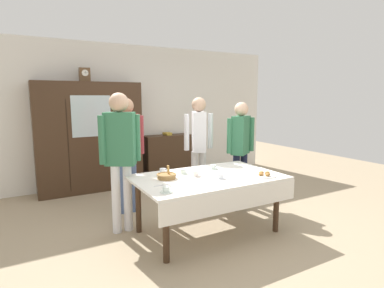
{
  "coord_description": "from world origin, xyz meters",
  "views": [
    {
      "loc": [
        -2.0,
        -3.37,
        1.7
      ],
      "look_at": [
        0.0,
        0.2,
        1.08
      ],
      "focal_mm": 28.99,
      "sensor_mm": 36.0,
      "label": 1
    }
  ],
  "objects_px": {
    "bookshelf_low": "(168,157)",
    "bread_basket": "(167,176)",
    "wall_cabinet": "(90,137)",
    "mantel_clock": "(85,75)",
    "person_near_right_end": "(199,139)",
    "book_stack": "(167,134)",
    "dining_table": "(209,184)",
    "person_behind_table_right": "(127,144)",
    "spoon_near_left": "(218,185)",
    "tea_cup_far_right": "(184,172)",
    "tea_cup_front_edge": "(220,177)",
    "tea_cup_center": "(166,190)",
    "person_beside_shelf": "(120,148)",
    "person_by_cabinet": "(241,143)",
    "tea_cup_mid_left": "(213,167)",
    "pastry_plate": "(264,175)",
    "spoon_far_left": "(161,185)",
    "tea_cup_back_edge": "(163,171)",
    "tea_cup_near_left": "(196,174)"
  },
  "relations": [
    {
      "from": "bookshelf_low",
      "to": "bread_basket",
      "type": "height_order",
      "value": "bookshelf_low"
    },
    {
      "from": "wall_cabinet",
      "to": "mantel_clock",
      "type": "bearing_deg",
      "value": -178.97
    },
    {
      "from": "person_near_right_end",
      "to": "book_stack",
      "type": "bearing_deg",
      "value": 84.02
    },
    {
      "from": "dining_table",
      "to": "person_behind_table_right",
      "type": "xyz_separation_m",
      "value": [
        -0.66,
        1.19,
        0.39
      ]
    },
    {
      "from": "book_stack",
      "to": "spoon_near_left",
      "type": "bearing_deg",
      "value": -104.22
    },
    {
      "from": "dining_table",
      "to": "person_near_right_end",
      "type": "distance_m",
      "value": 1.27
    },
    {
      "from": "tea_cup_far_right",
      "to": "tea_cup_front_edge",
      "type": "relative_size",
      "value": 1.0
    },
    {
      "from": "dining_table",
      "to": "wall_cabinet",
      "type": "relative_size",
      "value": 0.92
    },
    {
      "from": "dining_table",
      "to": "person_near_right_end",
      "type": "relative_size",
      "value": 1.07
    },
    {
      "from": "tea_cup_center",
      "to": "spoon_near_left",
      "type": "xyz_separation_m",
      "value": [
        0.62,
        -0.03,
        -0.02
      ]
    },
    {
      "from": "tea_cup_front_edge",
      "to": "person_beside_shelf",
      "type": "height_order",
      "value": "person_beside_shelf"
    },
    {
      "from": "person_by_cabinet",
      "to": "person_near_right_end",
      "type": "bearing_deg",
      "value": 145.92
    },
    {
      "from": "dining_table",
      "to": "tea_cup_mid_left",
      "type": "distance_m",
      "value": 0.43
    },
    {
      "from": "tea_cup_mid_left",
      "to": "tea_cup_front_edge",
      "type": "bearing_deg",
      "value": -113.66
    },
    {
      "from": "tea_cup_far_right",
      "to": "book_stack",
      "type": "bearing_deg",
      "value": 69.82
    },
    {
      "from": "tea_cup_far_right",
      "to": "person_behind_table_right",
      "type": "height_order",
      "value": "person_behind_table_right"
    },
    {
      "from": "pastry_plate",
      "to": "spoon_far_left",
      "type": "height_order",
      "value": "pastry_plate"
    },
    {
      "from": "person_by_cabinet",
      "to": "tea_cup_center",
      "type": "bearing_deg",
      "value": -149.61
    },
    {
      "from": "tea_cup_mid_left",
      "to": "person_behind_table_right",
      "type": "height_order",
      "value": "person_behind_table_right"
    },
    {
      "from": "person_near_right_end",
      "to": "tea_cup_center",
      "type": "bearing_deg",
      "value": -130.84
    },
    {
      "from": "bookshelf_low",
      "to": "person_by_cabinet",
      "type": "bearing_deg",
      "value": -78.51
    },
    {
      "from": "tea_cup_back_edge",
      "to": "spoon_near_left",
      "type": "height_order",
      "value": "tea_cup_back_edge"
    },
    {
      "from": "bookshelf_low",
      "to": "spoon_near_left",
      "type": "height_order",
      "value": "bookshelf_low"
    },
    {
      "from": "wall_cabinet",
      "to": "tea_cup_mid_left",
      "type": "xyz_separation_m",
      "value": [
        1.17,
        -2.27,
        -0.23
      ]
    },
    {
      "from": "bookshelf_low",
      "to": "person_beside_shelf",
      "type": "height_order",
      "value": "person_beside_shelf"
    },
    {
      "from": "tea_cup_front_edge",
      "to": "tea_cup_back_edge",
      "type": "relative_size",
      "value": 1.0
    },
    {
      "from": "spoon_near_left",
      "to": "person_beside_shelf",
      "type": "height_order",
      "value": "person_beside_shelf"
    },
    {
      "from": "mantel_clock",
      "to": "tea_cup_back_edge",
      "type": "xyz_separation_m",
      "value": [
        0.51,
        -2.14,
        -1.33
      ]
    },
    {
      "from": "spoon_near_left",
      "to": "mantel_clock",
      "type": "bearing_deg",
      "value": 105.84
    },
    {
      "from": "dining_table",
      "to": "person_beside_shelf",
      "type": "distance_m",
      "value": 1.18
    },
    {
      "from": "tea_cup_mid_left",
      "to": "bread_basket",
      "type": "bearing_deg",
      "value": -169.12
    },
    {
      "from": "spoon_near_left",
      "to": "person_by_cabinet",
      "type": "height_order",
      "value": "person_by_cabinet"
    },
    {
      "from": "tea_cup_back_edge",
      "to": "tea_cup_near_left",
      "type": "bearing_deg",
      "value": -49.98
    },
    {
      "from": "tea_cup_near_left",
      "to": "tea_cup_back_edge",
      "type": "relative_size",
      "value": 1.0
    },
    {
      "from": "tea_cup_center",
      "to": "person_beside_shelf",
      "type": "xyz_separation_m",
      "value": [
        -0.21,
        0.9,
        0.32
      ]
    },
    {
      "from": "bookshelf_low",
      "to": "pastry_plate",
      "type": "xyz_separation_m",
      "value": [
        -0.03,
        -2.94,
        0.28
      ]
    },
    {
      "from": "tea_cup_back_edge",
      "to": "spoon_near_left",
      "type": "relative_size",
      "value": 1.09
    },
    {
      "from": "bread_basket",
      "to": "spoon_near_left",
      "type": "distance_m",
      "value": 0.66
    },
    {
      "from": "mantel_clock",
      "to": "spoon_near_left",
      "type": "distance_m",
      "value": 3.34
    },
    {
      "from": "wall_cabinet",
      "to": "person_near_right_end",
      "type": "distance_m",
      "value": 2.04
    },
    {
      "from": "dining_table",
      "to": "person_by_cabinet",
      "type": "height_order",
      "value": "person_by_cabinet"
    },
    {
      "from": "spoon_near_left",
      "to": "person_behind_table_right",
      "type": "height_order",
      "value": "person_behind_table_right"
    },
    {
      "from": "tea_cup_center",
      "to": "person_near_right_end",
      "type": "height_order",
      "value": "person_near_right_end"
    },
    {
      "from": "tea_cup_back_edge",
      "to": "person_near_right_end",
      "type": "bearing_deg",
      "value": 35.06
    },
    {
      "from": "pastry_plate",
      "to": "mantel_clock",
      "type": "bearing_deg",
      "value": 118.34
    },
    {
      "from": "mantel_clock",
      "to": "tea_cup_far_right",
      "type": "xyz_separation_m",
      "value": [
        0.72,
        -2.31,
        -1.33
      ]
    },
    {
      "from": "bookshelf_low",
      "to": "spoon_far_left",
      "type": "bearing_deg",
      "value": -116.29
    },
    {
      "from": "person_near_right_end",
      "to": "person_behind_table_right",
      "type": "height_order",
      "value": "person_near_right_end"
    },
    {
      "from": "dining_table",
      "to": "person_by_cabinet",
      "type": "bearing_deg",
      "value": 34.69
    },
    {
      "from": "tea_cup_center",
      "to": "spoon_near_left",
      "type": "height_order",
      "value": "tea_cup_center"
    }
  ]
}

